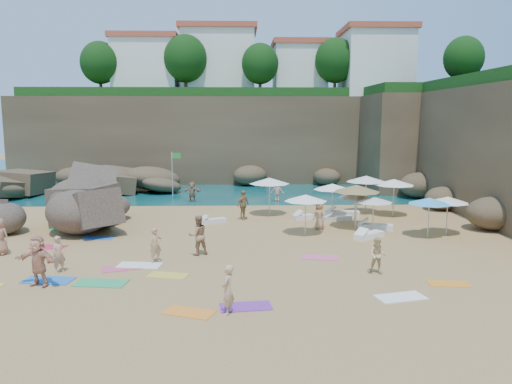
{
  "coord_description": "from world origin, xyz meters",
  "views": [
    {
      "loc": [
        1.15,
        -24.37,
        6.08
      ],
      "look_at": [
        2.0,
        3.0,
        2.0
      ],
      "focal_mm": 35.0,
      "sensor_mm": 36.0,
      "label": 1
    }
  ],
  "objects_px": {
    "person_stand_5": "(192,191)",
    "parasol_2": "(366,179)",
    "person_stand_0": "(59,254)",
    "person_stand_6": "(228,289)",
    "parasol_1": "(333,187)",
    "person_stand_3": "(243,205)",
    "parasol_0": "(269,181)",
    "rock_outcrop": "(57,226)",
    "person_stand_2": "(277,191)",
    "person_stand_4": "(319,216)",
    "flag_pole": "(174,169)",
    "person_stand_1": "(198,235)",
    "lounger_0": "(213,221)"
  },
  "relations": [
    {
      "from": "person_stand_2",
      "to": "person_stand_3",
      "type": "xyz_separation_m",
      "value": [
        -2.55,
        -6.35,
        0.1
      ]
    },
    {
      "from": "flag_pole",
      "to": "person_stand_4",
      "type": "height_order",
      "value": "flag_pole"
    },
    {
      "from": "parasol_1",
      "to": "person_stand_6",
      "type": "bearing_deg",
      "value": -112.32
    },
    {
      "from": "rock_outcrop",
      "to": "person_stand_6",
      "type": "bearing_deg",
      "value": -52.65
    },
    {
      "from": "parasol_2",
      "to": "person_stand_5",
      "type": "height_order",
      "value": "parasol_2"
    },
    {
      "from": "rock_outcrop",
      "to": "person_stand_5",
      "type": "relative_size",
      "value": 4.68
    },
    {
      "from": "person_stand_1",
      "to": "person_stand_4",
      "type": "xyz_separation_m",
      "value": [
        6.22,
        4.93,
        -0.13
      ]
    },
    {
      "from": "person_stand_0",
      "to": "person_stand_1",
      "type": "height_order",
      "value": "person_stand_1"
    },
    {
      "from": "person_stand_2",
      "to": "person_stand_5",
      "type": "height_order",
      "value": "person_stand_2"
    },
    {
      "from": "person_stand_1",
      "to": "person_stand_5",
      "type": "xyz_separation_m",
      "value": [
        -1.63,
        14.31,
        -0.14
      ]
    },
    {
      "from": "person_stand_3",
      "to": "person_stand_6",
      "type": "bearing_deg",
      "value": -143.48
    },
    {
      "from": "parasol_2",
      "to": "person_stand_5",
      "type": "relative_size",
      "value": 1.69
    },
    {
      "from": "parasol_2",
      "to": "person_stand_2",
      "type": "xyz_separation_m",
      "value": [
        -5.32,
        4.69,
        -1.44
      ]
    },
    {
      "from": "person_stand_3",
      "to": "person_stand_5",
      "type": "xyz_separation_m",
      "value": [
        -3.68,
        6.47,
        -0.12
      ]
    },
    {
      "from": "flag_pole",
      "to": "person_stand_1",
      "type": "bearing_deg",
      "value": -78.67
    },
    {
      "from": "person_stand_5",
      "to": "parasol_1",
      "type": "bearing_deg",
      "value": -27.18
    },
    {
      "from": "person_stand_3",
      "to": "person_stand_1",
      "type": "bearing_deg",
      "value": -155.97
    },
    {
      "from": "parasol_0",
      "to": "person_stand_3",
      "type": "relative_size",
      "value": 1.42
    },
    {
      "from": "parasol_1",
      "to": "person_stand_2",
      "type": "distance_m",
      "value": 7.31
    },
    {
      "from": "flag_pole",
      "to": "person_stand_0",
      "type": "relative_size",
      "value": 2.42
    },
    {
      "from": "person_stand_0",
      "to": "person_stand_5",
      "type": "xyz_separation_m",
      "value": [
        3.64,
        16.75,
        0.02
      ]
    },
    {
      "from": "person_stand_0",
      "to": "flag_pole",
      "type": "bearing_deg",
      "value": 36.51
    },
    {
      "from": "parasol_1",
      "to": "person_stand_4",
      "type": "relative_size",
      "value": 1.49
    },
    {
      "from": "flag_pole",
      "to": "parasol_0",
      "type": "xyz_separation_m",
      "value": [
        6.77,
        -6.2,
        -0.11
      ]
    },
    {
      "from": "parasol_2",
      "to": "person_stand_2",
      "type": "distance_m",
      "value": 7.23
    },
    {
      "from": "rock_outcrop",
      "to": "person_stand_0",
      "type": "distance_m",
      "value": 9.32
    },
    {
      "from": "parasol_1",
      "to": "person_stand_2",
      "type": "height_order",
      "value": "parasol_1"
    },
    {
      "from": "person_stand_0",
      "to": "person_stand_6",
      "type": "distance_m",
      "value": 8.08
    },
    {
      "from": "person_stand_0",
      "to": "person_stand_2",
      "type": "xyz_separation_m",
      "value": [
        9.87,
        16.62,
        0.05
      ]
    },
    {
      "from": "parasol_1",
      "to": "person_stand_5",
      "type": "relative_size",
      "value": 1.52
    },
    {
      "from": "lounger_0",
      "to": "person_stand_5",
      "type": "height_order",
      "value": "person_stand_5"
    },
    {
      "from": "parasol_0",
      "to": "person_stand_0",
      "type": "relative_size",
      "value": 1.69
    },
    {
      "from": "person_stand_5",
      "to": "parasol_2",
      "type": "bearing_deg",
      "value": -13.01
    },
    {
      "from": "person_stand_2",
      "to": "person_stand_3",
      "type": "relative_size",
      "value": 0.89
    },
    {
      "from": "person_stand_5",
      "to": "person_stand_4",
      "type": "bearing_deg",
      "value": -40.45
    },
    {
      "from": "person_stand_3",
      "to": "person_stand_4",
      "type": "bearing_deg",
      "value": -86.23
    },
    {
      "from": "flag_pole",
      "to": "person_stand_4",
      "type": "bearing_deg",
      "value": -48.06
    },
    {
      "from": "person_stand_1",
      "to": "person_stand_4",
      "type": "distance_m",
      "value": 7.94
    },
    {
      "from": "parasol_0",
      "to": "rock_outcrop",
      "type": "bearing_deg",
      "value": -167.16
    },
    {
      "from": "rock_outcrop",
      "to": "person_stand_5",
      "type": "distance_m",
      "value": 10.61
    },
    {
      "from": "person_stand_2",
      "to": "parasol_1",
      "type": "bearing_deg",
      "value": 125.98
    },
    {
      "from": "person_stand_2",
      "to": "person_stand_4",
      "type": "height_order",
      "value": "person_stand_2"
    },
    {
      "from": "parasol_2",
      "to": "person_stand_3",
      "type": "height_order",
      "value": "parasol_2"
    },
    {
      "from": "lounger_0",
      "to": "person_stand_5",
      "type": "relative_size",
      "value": 1.04
    },
    {
      "from": "lounger_0",
      "to": "person_stand_1",
      "type": "relative_size",
      "value": 0.88
    },
    {
      "from": "person_stand_2",
      "to": "person_stand_5",
      "type": "distance_m",
      "value": 6.23
    },
    {
      "from": "person_stand_6",
      "to": "person_stand_1",
      "type": "bearing_deg",
      "value": -150.61
    },
    {
      "from": "parasol_0",
      "to": "lounger_0",
      "type": "height_order",
      "value": "parasol_0"
    },
    {
      "from": "flag_pole",
      "to": "parasol_2",
      "type": "xyz_separation_m",
      "value": [
        12.97,
        -5.76,
        -0.07
      ]
    },
    {
      "from": "person_stand_0",
      "to": "person_stand_3",
      "type": "height_order",
      "value": "person_stand_3"
    }
  ]
}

